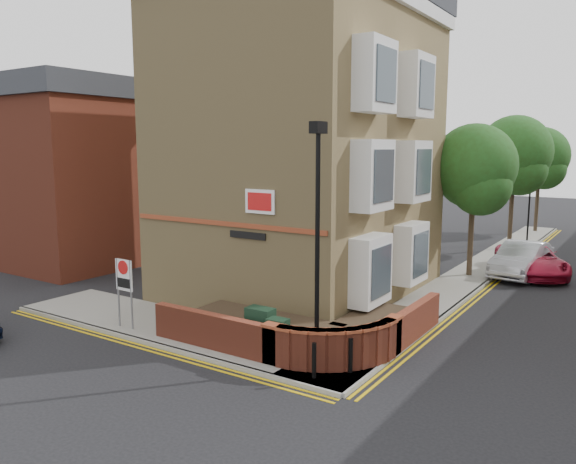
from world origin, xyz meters
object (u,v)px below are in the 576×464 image
(zone_sign, at_px, (124,281))
(silver_car_near, at_px, (521,259))
(utility_cabinet_large, at_px, (260,328))
(lamppost, at_px, (317,244))

(zone_sign, height_order, silver_car_near, zone_sign)
(utility_cabinet_large, relative_size, zone_sign, 0.55)
(zone_sign, xyz_separation_m, silver_car_near, (8.89, 15.05, -0.88))
(utility_cabinet_large, bearing_deg, zone_sign, -170.31)
(lamppost, xyz_separation_m, zone_sign, (-6.60, -0.70, -1.70))
(lamppost, distance_m, silver_car_near, 14.75)
(zone_sign, distance_m, silver_car_near, 17.50)
(lamppost, height_order, silver_car_near, lamppost)
(silver_car_near, bearing_deg, lamppost, -93.78)
(utility_cabinet_large, height_order, zone_sign, zone_sign)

